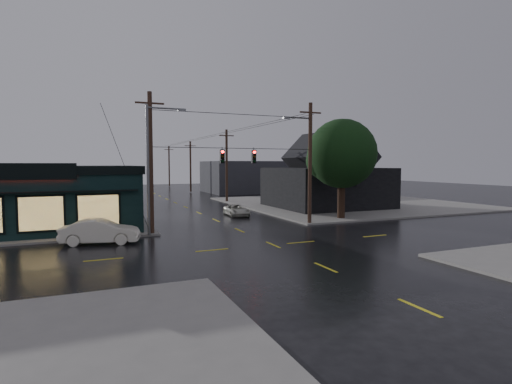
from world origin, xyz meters
name	(u,v)px	position (x,y,z in m)	size (l,w,h in m)	color
ground_plane	(273,245)	(0.00, 0.00, 0.00)	(160.00, 160.00, 0.00)	black
sidewalk_ne	(346,203)	(20.00, 20.00, 0.07)	(28.00, 28.00, 0.15)	gray
pizza_shop	(27,197)	(-15.00, 12.94, 2.56)	(16.30, 12.34, 4.90)	black
ne_building	(327,169)	(15.00, 17.00, 4.47)	(12.60, 11.60, 8.75)	black
corner_tree	(342,154)	(10.76, 8.04, 6.00)	(6.33, 6.33, 9.05)	black
utility_pole_nw	(152,235)	(-6.50, 6.50, 0.00)	(2.00, 0.32, 10.15)	#322216
utility_pole_ne	(309,224)	(6.50, 6.50, 0.00)	(2.00, 0.32, 10.15)	#322216
utility_pole_far_a	(227,202)	(6.50, 28.00, 0.00)	(2.00, 0.32, 9.65)	#322216
utility_pole_far_b	(191,192)	(6.50, 48.00, 0.00)	(2.00, 0.32, 9.15)	#322216
utility_pole_far_c	(169,187)	(6.50, 68.00, 0.00)	(2.00, 0.32, 9.15)	#322216
span_signal_assembly	(238,156)	(0.10, 6.50, 5.70)	(13.00, 0.48, 1.23)	black
streetlight_nw	(149,237)	(-6.80, 5.80, 0.00)	(5.40, 0.30, 9.15)	slate
streetlight_ne	(310,223)	(7.00, 7.20, 0.00)	(5.40, 0.30, 9.15)	slate
bg_building_west	(61,185)	(-14.00, 40.00, 2.20)	(12.00, 10.00, 4.40)	#2E2521
bg_building_east	(246,177)	(16.00, 45.00, 2.80)	(14.00, 12.00, 5.60)	#2B2B31
sedan_cream	(100,232)	(-10.00, 4.61, 0.79)	(1.67, 4.79, 1.58)	silver
suv_silver	(237,210)	(2.80, 14.20, 0.56)	(1.85, 4.02, 1.12)	#B5B4A7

